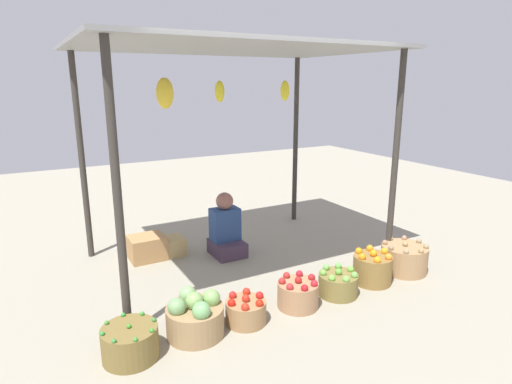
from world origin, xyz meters
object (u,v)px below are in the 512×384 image
Objects in this scene: basket_red_tomatoes at (246,311)px; wooden_crate_near_vendor at (147,248)px; basket_cabbages at (195,317)px; vendor_person at (226,231)px; basket_green_apples at (338,284)px; basket_red_apples at (298,294)px; basket_green_chilies at (130,343)px; basket_oranges at (372,268)px; basket_potatoes at (404,258)px; wooden_crate_stacked_rear at (169,247)px.

wooden_crate_near_vendor is (-0.38, 1.82, 0.03)m from basket_red_tomatoes.
wooden_crate_near_vendor is at bearing 87.35° from basket_cabbages.
vendor_person is 1.59m from basket_green_apples.
basket_cabbages is 1.50m from basket_green_apples.
basket_red_apples is 0.99× the size of basket_green_apples.
basket_oranges reaches higher than basket_green_chilies.
wooden_crate_near_vendor reaches higher than basket_green_apples.
vendor_person is 1.61× the size of basket_cabbages.
basket_cabbages is 1.34× the size of basket_red_tomatoes.
basket_red_apples is at bearing -177.61° from basket_oranges.
basket_potatoes is (1.00, 0.08, 0.03)m from basket_green_apples.
vendor_person is at bearing -19.82° from wooden_crate_near_vendor.
basket_cabbages reaches higher than basket_red_apples.
basket_potatoes is at bearing -38.75° from wooden_crate_stacked_rear.
basket_cabbages reaches higher than wooden_crate_near_vendor.
basket_oranges is at bearing -42.80° from wooden_crate_near_vendor.
wooden_crate_stacked_rear is (-2.16, 1.73, -0.05)m from basket_potatoes.
vendor_person reaches higher than wooden_crate_near_vendor.
basket_green_chilies reaches higher than basket_green_apples.
basket_red_apples is at bearing -1.86° from basket_cabbages.
basket_red_apples reaches higher than wooden_crate_stacked_rear.
basket_red_tomatoes is at bearing -179.67° from basket_green_apples.
basket_potatoes is 1.23× the size of wooden_crate_near_vendor.
wooden_crate_near_vendor reaches higher than basket_red_tomatoes.
vendor_person is 1.76m from basket_cabbages.
wooden_crate_stacked_rear is at bearing 78.97° from basket_cabbages.
basket_oranges reaches higher than basket_green_apples.
basket_green_apples is at bearing -70.59° from vendor_person.
vendor_person is 1.93× the size of basket_oranges.
vendor_person is 1.78m from basket_oranges.
vendor_person is 1.89× the size of wooden_crate_near_vendor.
basket_red_tomatoes is at bearing -179.33° from basket_red_apples.
wooden_crate_near_vendor is 1.11× the size of wooden_crate_stacked_rear.
basket_oranges is 2.42m from wooden_crate_stacked_rear.
basket_cabbages is at bearing -179.77° from basket_oranges.
wooden_crate_near_vendor is (0.63, 1.83, 0.01)m from basket_green_chilies.
basket_red_tomatoes is at bearing -78.31° from wooden_crate_near_vendor.
vendor_person is at bearing 109.41° from basket_green_apples.
basket_green_apples is at bearing -0.06° from basket_red_apples.
basket_green_apples is at bearing -51.99° from wooden_crate_near_vendor.
basket_potatoes is at bearing 2.91° from basket_red_apples.
basket_oranges is (2.55, 0.06, 0.03)m from basket_green_chilies.
vendor_person is at bearing 137.22° from basket_potatoes.
basket_green_apples is (2.05, 0.02, -0.01)m from basket_green_chilies.
vendor_person is at bearing 91.66° from basket_red_apples.
wooden_crate_near_vendor is (-0.89, 0.32, -0.15)m from vendor_person.
basket_cabbages is at bearing -92.65° from wooden_crate_near_vendor.
basket_red_tomatoes is at bearing -108.98° from vendor_person.
basket_oranges reaches higher than wooden_crate_stacked_rear.
vendor_person is 1.50m from basket_red_apples.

